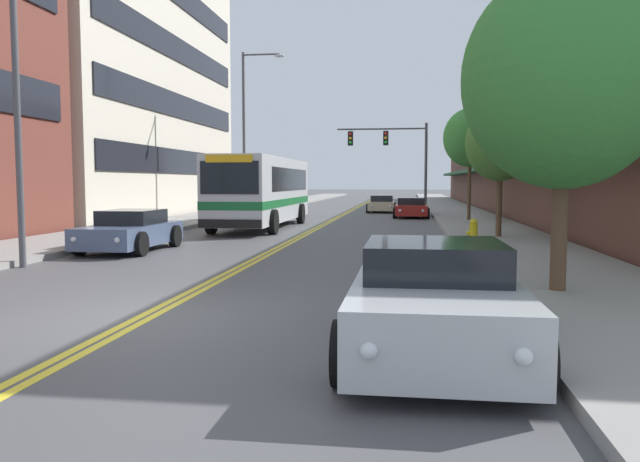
% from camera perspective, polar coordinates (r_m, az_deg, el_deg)
% --- Properties ---
extents(ground_plane, '(240.00, 240.00, 0.00)m').
position_cam_1_polar(ground_plane, '(46.24, 2.96, 1.94)').
color(ground_plane, '#4C4C4F').
extents(sidewalk_left, '(3.71, 106.00, 0.17)m').
position_cam_1_polar(sidewalk_left, '(47.44, -5.93, 2.09)').
color(sidewalk_left, gray).
rests_on(sidewalk_left, ground_plane).
extents(sidewalk_right, '(3.71, 106.00, 0.17)m').
position_cam_1_polar(sidewalk_right, '(46.19, 12.10, 1.95)').
color(sidewalk_right, gray).
rests_on(sidewalk_right, ground_plane).
extents(centre_line, '(0.34, 106.00, 0.01)m').
position_cam_1_polar(centre_line, '(46.24, 2.96, 1.94)').
color(centre_line, yellow).
rests_on(centre_line, ground_plane).
extents(storefront_row_right, '(9.10, 68.00, 8.96)m').
position_cam_1_polar(storefront_row_right, '(47.04, 19.66, 7.19)').
color(storefront_row_right, brown).
rests_on(storefront_row_right, ground_plane).
extents(city_bus, '(2.83, 10.72, 3.13)m').
position_cam_1_polar(city_bus, '(28.55, -5.25, 3.88)').
color(city_bus, silver).
rests_on(city_bus, ground_plane).
extents(car_slate_blue_parked_left_near, '(2.05, 4.35, 1.24)m').
position_cam_1_polar(car_slate_blue_parked_left_near, '(19.71, -16.94, -0.02)').
color(car_slate_blue_parked_left_near, '#475675').
rests_on(car_slate_blue_parked_left_near, ground_plane).
extents(car_navy_parked_left_mid, '(2.15, 4.41, 1.39)m').
position_cam_1_polar(car_navy_parked_left_mid, '(39.35, -4.26, 2.43)').
color(car_navy_parked_left_mid, '#19234C').
rests_on(car_navy_parked_left_mid, ground_plane).
extents(car_silver_parked_right_foreground, '(2.15, 4.19, 1.37)m').
position_cam_1_polar(car_silver_parked_right_foreground, '(7.63, 10.43, -6.43)').
color(car_silver_parked_right_foreground, '#B7B7BC').
rests_on(car_silver_parked_right_foreground, ground_plane).
extents(car_red_parked_right_mid, '(2.05, 4.35, 1.15)m').
position_cam_1_polar(car_red_parked_right_mid, '(36.94, 8.33, 2.09)').
color(car_red_parked_right_mid, maroon).
rests_on(car_red_parked_right_mid, ground_plane).
extents(car_beige_moving_lead, '(1.98, 4.18, 1.15)m').
position_cam_1_polar(car_beige_moving_lead, '(42.95, 5.68, 2.45)').
color(car_beige_moving_lead, '#BCAD89').
rests_on(car_beige_moving_lead, ground_plane).
extents(traffic_signal_mast, '(5.86, 0.38, 5.87)m').
position_cam_1_polar(traffic_signal_mast, '(41.16, 6.78, 7.42)').
color(traffic_signal_mast, '#47474C').
rests_on(traffic_signal_mast, ground_plane).
extents(street_lamp_left_near, '(1.87, 0.28, 8.84)m').
position_cam_1_polar(street_lamp_left_near, '(16.93, -25.50, 14.47)').
color(street_lamp_left_near, '#47474C').
rests_on(street_lamp_left_near, ground_plane).
extents(street_lamp_left_far, '(2.46, 0.28, 9.41)m').
position_cam_1_polar(street_lamp_left_far, '(36.36, -6.53, 9.90)').
color(street_lamp_left_far, '#47474C').
rests_on(street_lamp_left_far, ground_plane).
extents(street_tree_right_near, '(3.51, 3.51, 5.65)m').
position_cam_1_polar(street_tree_right_near, '(11.91, 21.39, 12.84)').
color(street_tree_right_near, brown).
rests_on(street_tree_right_near, sidewalk_right).
extents(street_tree_right_mid, '(2.42, 2.42, 4.61)m').
position_cam_1_polar(street_tree_right_mid, '(22.86, 16.17, 7.72)').
color(street_tree_right_mid, brown).
rests_on(street_tree_right_mid, sidewalk_right).
extents(street_tree_right_far, '(2.70, 2.70, 5.62)m').
position_cam_1_polar(street_tree_right_far, '(32.67, 13.57, 8.27)').
color(street_tree_right_far, brown).
rests_on(street_tree_right_far, sidewalk_right).
extents(fire_hydrant, '(0.33, 0.25, 0.83)m').
position_cam_1_polar(fire_hydrant, '(18.94, 13.84, -0.17)').
color(fire_hydrant, yellow).
rests_on(fire_hydrant, sidewalk_right).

